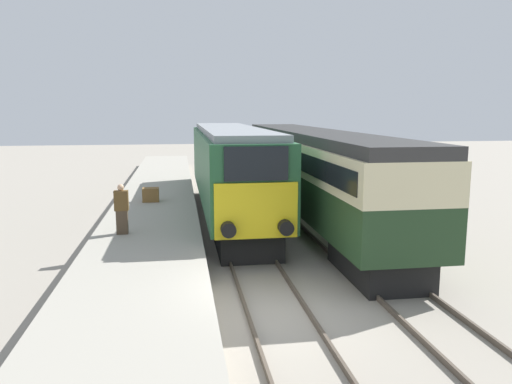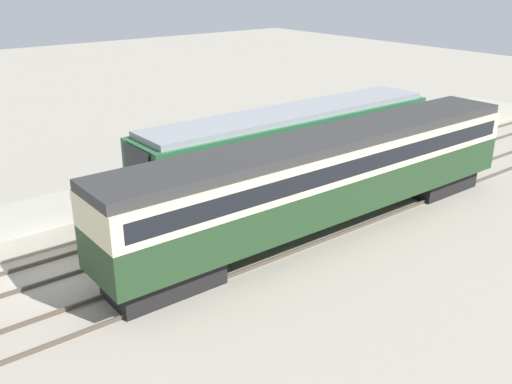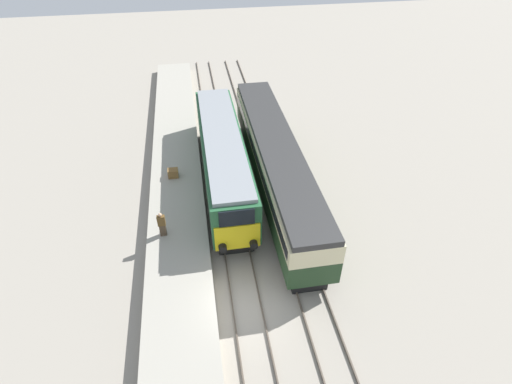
% 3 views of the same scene
% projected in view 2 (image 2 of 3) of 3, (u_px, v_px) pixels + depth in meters
% --- Properties ---
extents(ground_plane, '(120.00, 120.00, 0.00)m').
position_uv_depth(ground_plane, '(57.00, 270.00, 19.54)').
color(ground_plane, gray).
extents(platform_left, '(3.50, 50.00, 0.80)m').
position_uv_depth(platform_left, '(200.00, 182.00, 26.40)').
color(platform_left, '#9E998C').
rests_on(platform_left, ground_plane).
extents(rails_near_track, '(1.51, 60.00, 0.14)m').
position_uv_depth(rails_near_track, '(182.00, 229.00, 22.38)').
color(rails_near_track, '#4C4238').
rests_on(rails_near_track, ground_plane).
extents(rails_far_track, '(1.50, 60.00, 0.14)m').
position_uv_depth(rails_far_track, '(233.00, 262.00, 19.89)').
color(rails_far_track, '#4C4238').
rests_on(rails_far_track, ground_plane).
extents(locomotive, '(2.70, 15.16, 4.02)m').
position_uv_depth(locomotive, '(292.00, 150.00, 24.85)').
color(locomotive, black).
rests_on(locomotive, ground_plane).
extents(passenger_carriage, '(2.75, 18.80, 3.91)m').
position_uv_depth(passenger_carriage, '(328.00, 173.00, 21.63)').
color(passenger_carriage, black).
rests_on(passenger_carriage, ground_plane).
extents(person_on_platform, '(0.44, 0.26, 1.63)m').
position_uv_depth(person_on_platform, '(138.00, 164.00, 24.98)').
color(person_on_platform, '#473828').
rests_on(person_on_platform, platform_left).
extents(luggage_crate, '(0.70, 0.56, 0.60)m').
position_uv_depth(luggage_crate, '(250.00, 154.00, 28.02)').
color(luggage_crate, brown).
rests_on(luggage_crate, platform_left).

